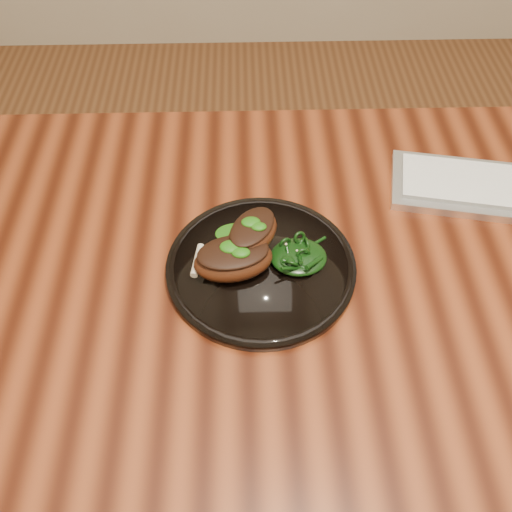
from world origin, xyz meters
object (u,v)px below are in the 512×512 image
Objects in this scene: lamb_chop_front at (233,259)px; greens_heap at (299,254)px; plate at (261,267)px; desk at (380,294)px.

lamb_chop_front reaches higher than greens_heap.
plate is 2.22× the size of lamb_chop_front.
plate reaches higher than desk.
desk is 5.54× the size of plate.
lamb_chop_front reaches higher than desk.
desk is 18.55× the size of greens_heap.
plate is (-0.20, -0.01, 0.09)m from desk.
lamb_chop_front is at bearing -171.16° from greens_heap.
lamb_chop_front is at bearing -175.03° from desk.
desk is at bearing 2.29° from greens_heap.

